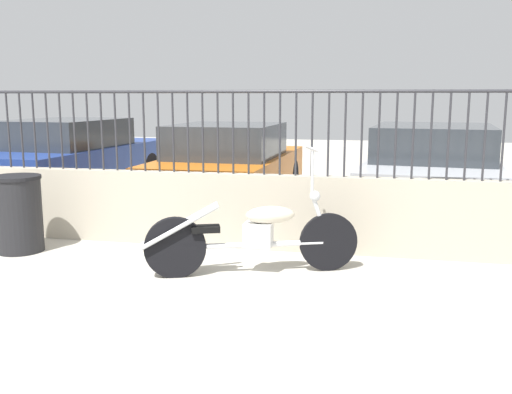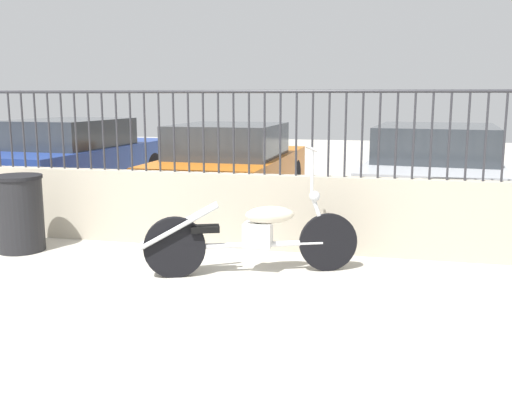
# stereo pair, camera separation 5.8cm
# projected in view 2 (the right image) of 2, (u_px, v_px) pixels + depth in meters

# --- Properties ---
(ground_plane) EXTENTS (40.00, 40.00, 0.00)m
(ground_plane) POSITION_uv_depth(u_px,v_px,m) (50.00, 341.00, 4.16)
(ground_plane) COLOR #B7B2A5
(low_wall) EXTENTS (10.54, 0.18, 0.88)m
(low_wall) POSITION_uv_depth(u_px,v_px,m) (183.00, 208.00, 6.83)
(low_wall) COLOR #B2A893
(low_wall) RESTS_ON ground_plane
(fence_railing) EXTENTS (10.54, 0.04, 0.96)m
(fence_railing) POSITION_uv_depth(u_px,v_px,m) (181.00, 120.00, 6.64)
(fence_railing) COLOR #2D2D33
(fence_railing) RESTS_ON low_wall
(motorcycle_white) EXTENTS (2.09, 0.92, 1.27)m
(motorcycle_white) POSITION_uv_depth(u_px,v_px,m) (245.00, 235.00, 5.66)
(motorcycle_white) COLOR black
(motorcycle_white) RESTS_ON ground_plane
(trash_bin) EXTENTS (0.55, 0.55, 0.88)m
(trash_bin) POSITION_uv_depth(u_px,v_px,m) (20.00, 213.00, 6.53)
(trash_bin) COLOR black
(trash_bin) RESTS_ON ground_plane
(car_blue) EXTENTS (2.08, 4.53, 1.36)m
(car_blue) POSITION_uv_depth(u_px,v_px,m) (74.00, 156.00, 10.36)
(car_blue) COLOR black
(car_blue) RESTS_ON ground_plane
(car_orange) EXTENTS (1.83, 3.96, 1.33)m
(car_orange) POSITION_uv_depth(u_px,v_px,m) (231.00, 165.00, 9.17)
(car_orange) COLOR black
(car_orange) RESTS_ON ground_plane
(car_silver) EXTENTS (2.32, 4.69, 1.34)m
(car_silver) POSITION_uv_depth(u_px,v_px,m) (434.00, 168.00, 8.78)
(car_silver) COLOR black
(car_silver) RESTS_ON ground_plane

